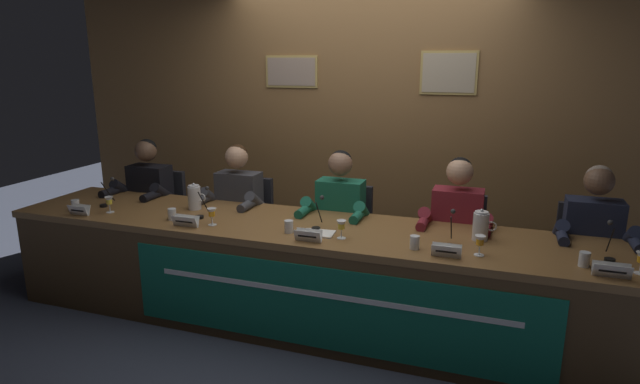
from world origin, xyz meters
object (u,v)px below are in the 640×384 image
Objects in this scene: panelist_center at (337,217)px; water_pitcher_right_side at (481,226)px; microphone_right at (451,234)px; panelist_far_right at (593,242)px; juice_glass_center at (341,226)px; nameplate_far_left at (79,210)px; microphone_far_left at (107,197)px; juice_glass_right at (480,242)px; panelist_far_left at (145,197)px; chair_right at (455,255)px; nameplate_center at (308,236)px; panelist_left at (235,207)px; water_cup_far_left at (76,206)px; nameplate_far_right at (612,270)px; nameplate_left at (185,221)px; juice_glass_left at (212,213)px; juice_glass_far_left at (109,202)px; water_cup_center at (289,227)px; water_cup_left at (172,215)px; water_cup_right at (415,243)px; chair_far_right at (583,270)px; water_cup_far_right at (584,260)px; conference_table at (315,262)px; microphone_left at (202,207)px; nameplate_right at (446,251)px; chair_left at (247,231)px; microphone_center at (318,218)px; panelist_right at (455,229)px; microphone_far_right at (610,247)px; document_stack_center at (318,233)px; chair_center at (344,242)px.

panelist_center is 5.79× the size of water_pitcher_right_side.
microphone_right is 0.18× the size of panelist_far_right.
nameplate_far_left is at bearing -176.02° from juice_glass_center.
microphone_far_left is 1.74× the size of juice_glass_right.
panelist_far_left reaches higher than chair_right.
water_pitcher_right_side is (1.04, 0.40, 0.05)m from nameplate_center.
panelist_left is at bearing 180.00° from panelist_far_right.
water_cup_far_left reaches higher than nameplate_far_right.
microphone_right is (0.01, -0.71, 0.40)m from chair_right.
panelist_left reaches higher than juice_glass_right.
juice_glass_left reaches higher than nameplate_left.
juice_glass_far_left is 0.30m from water_cup_far_left.
panelist_center is at bearing 75.59° from water_cup_center.
microphone_right is at bearing 2.96° from water_cup_far_left.
panelist_center reaches higher than water_cup_center.
juice_glass_left is 1.46× the size of water_cup_left.
water_cup_right is 1.42m from chair_far_right.
water_cup_far_right is (3.44, -0.61, 0.09)m from panelist_far_left.
panelist_far_right is (1.78, 0.54, 0.17)m from conference_table.
juice_glass_left is at bearing -175.63° from microphone_right.
microphone_left reaches higher than nameplate_right.
water_cup_left is (-0.18, -0.81, 0.36)m from chair_left.
juice_glass_right is 1.46× the size of water_cup_far_right.
chair_left is at bearing 164.83° from water_pitcher_right_side.
nameplate_center is (1.83, 0.01, 0.00)m from nameplate_far_left.
water_cup_far_right is (3.58, 0.05, 0.00)m from water_cup_far_left.
microphone_far_left is 2.01m from juice_glass_center.
chair_left reaches higher than water_cup_far_right.
juice_glass_left is 0.98m from panelist_center.
panelist_center is 5.63× the size of microphone_center.
nameplate_far_left is 0.93× the size of nameplate_center.
panelist_far_left is 6.82× the size of nameplate_center.
nameplate_far_left reaches higher than conference_table.
juice_glass_far_left is 0.14× the size of chair_right.
conference_table is 1.95m from water_cup_far_left.
panelist_right is 0.52m from microphone_right.
microphone_far_right is at bearing -35.13° from chair_right.
document_stack_center is at bearing -166.97° from water_pitcher_right_side.
water_cup_center is 1.06m from nameplate_right.
conference_table is at bearing 2.52° from juice_glass_far_left.
microphone_far_right is (3.44, 0.17, -0.01)m from juice_glass_far_left.
chair_center is at bearing 20.16° from microphone_far_left.
microphone_center is 1.03× the size of water_pitcher_right_side.
juice_glass_center is 0.10× the size of panelist_far_right.
microphone_far_right is (1.80, 0.10, 0.29)m from conference_table.
juice_glass_far_left is 1.46× the size of water_cup_center.
nameplate_far_right is (1.77, -0.93, 0.36)m from chair_center.
nameplate_far_right is (2.84, -0.12, 0.00)m from water_cup_left.
water_cup_far_left is at bearing -176.62° from conference_table.
water_cup_far_left is at bearing -179.43° from juice_glass_right.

